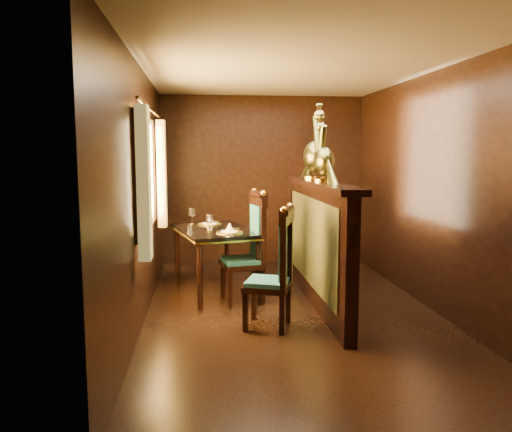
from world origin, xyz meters
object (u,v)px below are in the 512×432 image
object	(u,v)px
peacock_right	(315,143)
chair_right	(252,243)
peacock_left	(325,149)
dining_table	(214,235)
chair_left	(279,265)

from	to	relation	value
peacock_right	chair_right	bearing A→B (deg)	178.48
peacock_left	chair_right	bearing A→B (deg)	145.92
dining_table	chair_right	bearing A→B (deg)	-55.02
chair_left	peacock_left	world-z (taller)	peacock_left
chair_right	chair_left	bearing A→B (deg)	-89.71
chair_left	peacock_left	bearing A→B (deg)	59.38
chair_right	peacock_right	size ratio (longest dim) A/B	1.55
chair_right	peacock_right	distance (m)	1.31
chair_left	peacock_left	size ratio (longest dim) A/B	1.75
chair_right	peacock_left	size ratio (longest dim) A/B	1.87
chair_left	peacock_left	xyz separation A→B (m)	(0.53, 0.44, 1.08)
dining_table	peacock_left	size ratio (longest dim) A/B	2.18
dining_table	peacock_left	world-z (taller)	peacock_left
peacock_left	chair_left	bearing A→B (deg)	-140.10
dining_table	peacock_left	xyz separation A→B (m)	(1.10, -0.82, 0.99)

